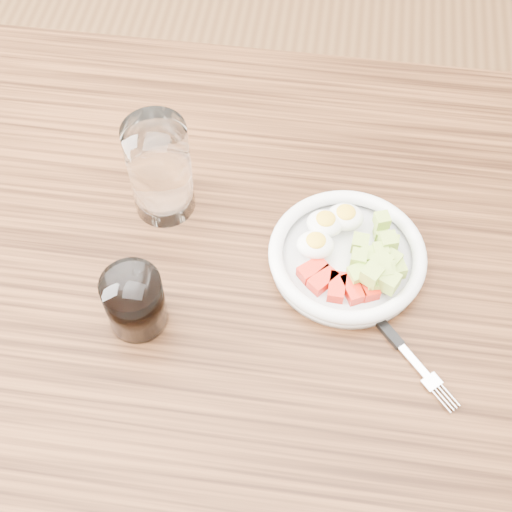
% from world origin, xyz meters
% --- Properties ---
extents(ground, '(4.00, 4.00, 0.00)m').
position_xyz_m(ground, '(0.00, 0.00, 0.00)').
color(ground, brown).
rests_on(ground, ground).
extents(dining_table, '(1.50, 0.90, 0.77)m').
position_xyz_m(dining_table, '(0.00, 0.00, 0.67)').
color(dining_table, brown).
rests_on(dining_table, ground).
extents(bowl, '(0.21, 0.21, 0.06)m').
position_xyz_m(bowl, '(0.11, 0.04, 0.79)').
color(bowl, white).
rests_on(bowl, dining_table).
extents(fork, '(0.14, 0.16, 0.01)m').
position_xyz_m(fork, '(0.17, -0.07, 0.77)').
color(fork, black).
rests_on(fork, dining_table).
extents(water_glass, '(0.09, 0.09, 0.15)m').
position_xyz_m(water_glass, '(-0.15, 0.10, 0.85)').
color(water_glass, white).
rests_on(water_glass, dining_table).
extents(coffee_glass, '(0.08, 0.08, 0.09)m').
position_xyz_m(coffee_glass, '(-0.15, -0.09, 0.81)').
color(coffee_glass, white).
rests_on(coffee_glass, dining_table).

